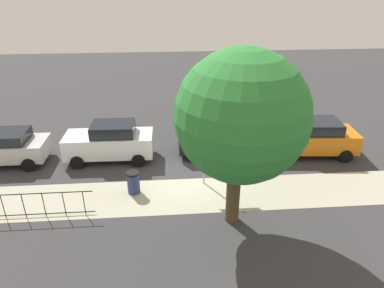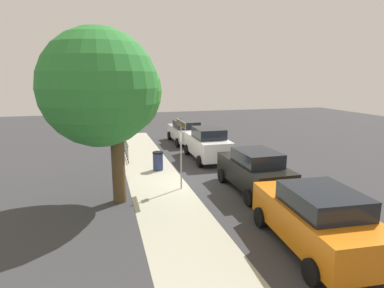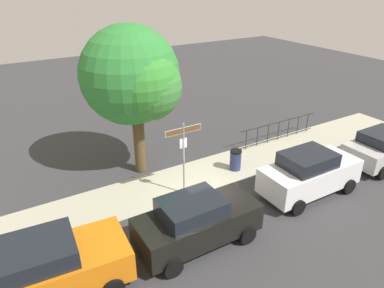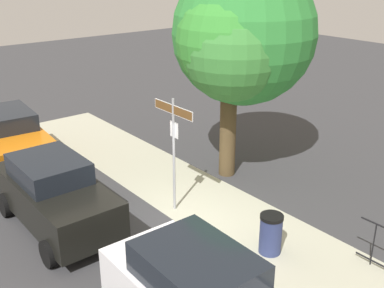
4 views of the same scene
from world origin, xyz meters
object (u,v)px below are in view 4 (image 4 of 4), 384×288
at_px(trash_bin, 271,234).
at_px(shade_tree, 238,35).
at_px(car_black, 55,194).
at_px(car_orange, 8,139).
at_px(street_sign, 174,133).

bearing_deg(trash_bin, shade_tree, 147.51).
bearing_deg(shade_tree, car_black, -94.76).
bearing_deg(car_black, car_orange, 174.86).
bearing_deg(street_sign, trash_bin, 9.30).
bearing_deg(street_sign, car_black, -112.01).
height_order(shade_tree, trash_bin, shade_tree).
bearing_deg(trash_bin, car_orange, -161.54).
xyz_separation_m(shade_tree, trash_bin, (3.73, -2.38, -3.89)).
relative_size(shade_tree, car_black, 1.56).
bearing_deg(car_black, street_sign, 67.92).
height_order(street_sign, shade_tree, shade_tree).
xyz_separation_m(street_sign, shade_tree, (-0.68, 2.87, 2.15)).
relative_size(street_sign, car_orange, 0.69).
xyz_separation_m(car_orange, car_black, (4.67, -0.41, -0.00)).
xyz_separation_m(shade_tree, car_orange, (-5.15, -5.34, -3.46)).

